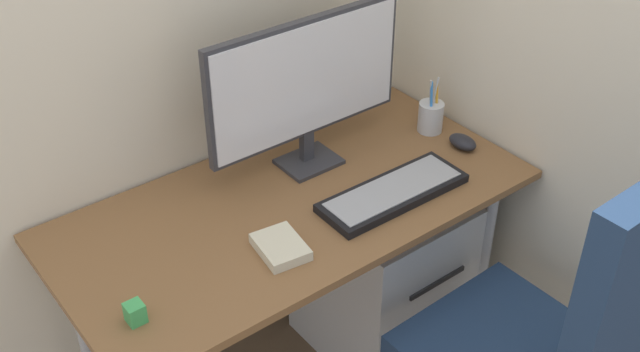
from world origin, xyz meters
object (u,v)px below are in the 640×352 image
object	(u,v)px
keyboard	(393,192)
desk_clamp_accessory	(135,313)
pen_holder	(431,116)
office_chair	(555,350)
filing_cabinet	(383,270)
monitor	(306,83)
mouse	(463,142)
notebook	(281,247)

from	to	relation	value
keyboard	desk_clamp_accessory	xyz separation A→B (m)	(-0.77, 0.00, 0.01)
keyboard	pen_holder	world-z (taller)	pen_holder
office_chair	keyboard	bearing A→B (deg)	94.32
filing_cabinet	monitor	bearing A→B (deg)	148.95
monitor	keyboard	xyz separation A→B (m)	(0.08, -0.28, -0.24)
filing_cabinet	keyboard	bearing A→B (deg)	-129.50
desk_clamp_accessory	monitor	bearing A→B (deg)	22.13
monitor	mouse	world-z (taller)	monitor
desk_clamp_accessory	keyboard	bearing A→B (deg)	-0.04
filing_cabinet	keyboard	distance (m)	0.50
pen_holder	notebook	world-z (taller)	pen_holder
pen_holder	notebook	size ratio (longest dim) A/B	1.27
filing_cabinet	notebook	distance (m)	0.70
office_chair	pen_holder	size ratio (longest dim) A/B	6.54
monitor	mouse	size ratio (longest dim) A/B	6.69
keyboard	mouse	distance (m)	0.33
filing_cabinet	notebook	bearing A→B (deg)	-162.97
keyboard	mouse	bearing A→B (deg)	9.82
office_chair	mouse	distance (m)	0.69
monitor	pen_holder	world-z (taller)	monitor
office_chair	monitor	distance (m)	0.93
mouse	pen_holder	distance (m)	0.13
keyboard	pen_holder	size ratio (longest dim) A/B	2.41
office_chair	notebook	world-z (taller)	office_chair
mouse	monitor	bearing A→B (deg)	149.62
office_chair	desk_clamp_accessory	xyz separation A→B (m)	(-0.81, 0.55, 0.19)
mouse	notebook	size ratio (longest dim) A/B	0.66
office_chair	notebook	xyz separation A→B (m)	(-0.42, 0.55, 0.17)
monitor	mouse	xyz separation A→B (m)	(0.41, -0.22, -0.24)
office_chair	monitor	world-z (taller)	monitor
office_chair	filing_cabinet	size ratio (longest dim) A/B	1.99
monitor	notebook	xyz separation A→B (m)	(-0.29, -0.28, -0.24)
keyboard	notebook	bearing A→B (deg)	-179.84
office_chair	filing_cabinet	bearing A→B (deg)	83.15
keyboard	mouse	xyz separation A→B (m)	(0.33, 0.06, 0.01)
mouse	desk_clamp_accessory	xyz separation A→B (m)	(-1.10, -0.06, 0.01)
filing_cabinet	keyboard	size ratio (longest dim) A/B	1.37
filing_cabinet	notebook	world-z (taller)	notebook
monitor	notebook	size ratio (longest dim) A/B	4.41
pen_holder	desk_clamp_accessory	distance (m)	1.10
office_chair	notebook	distance (m)	0.71
pen_holder	desk_clamp_accessory	world-z (taller)	pen_holder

